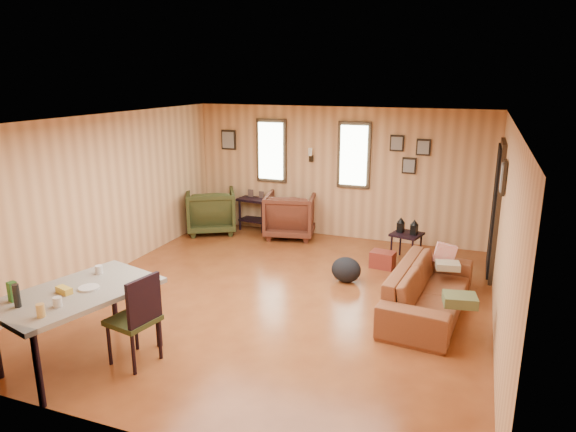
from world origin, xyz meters
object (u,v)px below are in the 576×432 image
object	(u,v)px
sofa	(429,282)
recliner_brown	(290,213)
dining_table	(76,298)
end_table	(257,207)
recliner_green	(211,209)
side_table	(407,232)

from	to	relation	value
sofa	recliner_brown	world-z (taller)	recliner_brown
recliner_brown	dining_table	world-z (taller)	dining_table
end_table	dining_table	xyz separation A→B (m)	(0.27, -5.14, 0.30)
recliner_brown	end_table	xyz separation A→B (m)	(-0.80, 0.25, -0.02)
recliner_green	end_table	bearing A→B (deg)	-174.64
end_table	dining_table	bearing A→B (deg)	-87.02
sofa	dining_table	size ratio (longest dim) A/B	1.18
recliner_green	dining_table	xyz separation A→B (m)	(1.00, -4.63, 0.27)
recliner_green	sofa	bearing A→B (deg)	124.12
dining_table	end_table	bearing A→B (deg)	108.72
side_table	dining_table	distance (m)	5.14
side_table	sofa	bearing A→B (deg)	-73.63
recliner_brown	side_table	size ratio (longest dim) A/B	1.28
recliner_green	dining_table	size ratio (longest dim) A/B	0.52
side_table	dining_table	xyz separation A→B (m)	(-2.75, -4.33, 0.24)
side_table	dining_table	size ratio (longest dim) A/B	0.40
recliner_brown	recliner_green	size ratio (longest dim) A/B	1.00
sofa	recliner_green	bearing A→B (deg)	68.97
sofa	end_table	distance (m)	4.43
end_table	side_table	size ratio (longest dim) A/B	1.09
recliner_brown	end_table	size ratio (longest dim) A/B	1.18
sofa	end_table	xyz separation A→B (m)	(-3.56, 2.64, 0.03)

